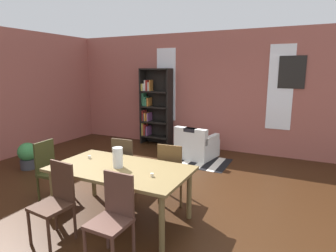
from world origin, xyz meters
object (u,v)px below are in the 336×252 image
object	(u,v)px
dining_chair_far_right	(172,171)
dining_chair_head_left	(51,169)
dining_chair_near_left	(56,199)
dining_chair_far_left	(126,163)
vase_on_table	(118,157)
bookshelf_tall	(154,106)
dining_table	(120,173)
potted_plant_by_shelf	(28,155)
dining_chair_near_right	(113,215)
armchair_white	(196,146)

from	to	relation	value
dining_chair_far_right	dining_chair_head_left	bearing A→B (deg)	-156.83
dining_chair_near_left	dining_chair_far_left	bearing A→B (deg)	90.07
dining_chair_far_left	dining_chair_far_right	bearing A→B (deg)	0.00
dining_chair_head_left	vase_on_table	bearing A→B (deg)	0.20
dining_chair_far_left	bookshelf_tall	xyz separation A→B (m)	(-1.13, 3.04, 0.53)
vase_on_table	dining_chair_far_left	bearing A→B (deg)	117.34
dining_table	potted_plant_by_shelf	distance (m)	3.07
dining_chair_near_left	bookshelf_tall	xyz separation A→B (m)	(-1.13, 4.52, 0.53)
dining_chair_far_left	bookshelf_tall	size ratio (longest dim) A/B	0.46
dining_table	dining_chair_near_right	world-z (taller)	dining_chair_near_right
dining_table	bookshelf_tall	bearing A→B (deg)	112.19
dining_chair_near_left	potted_plant_by_shelf	xyz separation A→B (m)	(-2.52, 1.56, -0.22)
dining_chair_far_right	vase_on_table	bearing A→B (deg)	-122.00
vase_on_table	dining_chair_near_left	xyz separation A→B (m)	(-0.38, -0.74, -0.36)
bookshelf_tall	dining_chair_near_right	bearing A→B (deg)	-66.50
vase_on_table	potted_plant_by_shelf	size ratio (longest dim) A/B	0.49
dining_chair_near_right	armchair_white	xyz separation A→B (m)	(-0.47, 3.83, -0.23)
armchair_white	dining_chair_head_left	bearing A→B (deg)	-112.27
dining_table	potted_plant_by_shelf	world-z (taller)	dining_table
bookshelf_tall	dining_chair_far_right	bearing A→B (deg)	-57.08
potted_plant_by_shelf	vase_on_table	bearing A→B (deg)	-15.86
dining_table	dining_chair_far_right	size ratio (longest dim) A/B	1.97
vase_on_table	dining_chair_head_left	size ratio (longest dim) A/B	0.29
vase_on_table	dining_chair_near_right	distance (m)	0.94
vase_on_table	dining_chair_far_right	world-z (taller)	vase_on_table
dining_table	dining_chair_far_left	distance (m)	0.86
bookshelf_tall	armchair_white	distance (m)	1.82
dining_chair_near_left	dining_chair_far_left	world-z (taller)	same
dining_chair_far_left	bookshelf_tall	distance (m)	3.29
dining_chair_near_left	armchair_white	xyz separation A→B (m)	(0.37, 3.83, -0.23)
dining_chair_far_left	armchair_white	xyz separation A→B (m)	(0.37, 2.35, -0.23)
dining_chair_far_right	dining_chair_near_left	bearing A→B (deg)	-119.67
vase_on_table	dining_chair_far_right	xyz separation A→B (m)	(0.46, 0.74, -0.36)
armchair_white	potted_plant_by_shelf	world-z (taller)	armchair_white
bookshelf_tall	armchair_white	xyz separation A→B (m)	(1.50, -0.70, -0.77)
armchair_white	dining_chair_near_right	bearing A→B (deg)	-83.00
dining_chair_near_right	dining_chair_far_right	bearing A→B (deg)	89.86
dining_chair_near_left	dining_chair_far_right	world-z (taller)	same
dining_chair_near_right	dining_chair_near_left	distance (m)	0.84
dining_table	dining_chair_head_left	world-z (taller)	dining_chair_head_left
dining_table	dining_chair_near_right	xyz separation A→B (m)	(0.42, -0.74, -0.15)
dining_chair_head_left	bookshelf_tall	world-z (taller)	bookshelf_tall
dining_chair_head_left	dining_chair_far_right	distance (m)	1.89
dining_chair_far_right	potted_plant_by_shelf	world-z (taller)	dining_chair_far_right
armchair_white	dining_chair_near_left	bearing A→B (deg)	-95.52
dining_chair_near_right	armchair_white	world-z (taller)	dining_chair_near_right
dining_chair_far_left	dining_chair_far_right	world-z (taller)	same
armchair_white	potted_plant_by_shelf	distance (m)	3.67
dining_chair_near_right	armchair_white	size ratio (longest dim) A/B	1.04
vase_on_table	dining_chair_far_left	size ratio (longest dim) A/B	0.29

